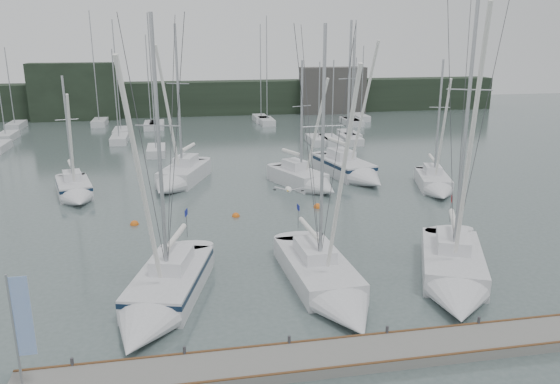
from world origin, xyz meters
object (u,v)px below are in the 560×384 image
at_px(sailboat_near_center, 331,288).
at_px(sailboat_mid_d, 353,171).
at_px(sailboat_mid_c, 308,181).
at_px(buoy_c, 134,225).
at_px(sailboat_mid_e, 436,185).
at_px(buoy_a, 236,216).
at_px(sailboat_mid_a, 75,192).
at_px(sailboat_near_right, 455,278).
at_px(sailboat_mid_b, 177,179).
at_px(buoy_b, 318,208).
at_px(dock_banner, 20,323).
at_px(sailboat_near_left, 159,299).

height_order(sailboat_near_center, sailboat_mid_d, sailboat_mid_d).
xyz_separation_m(sailboat_mid_c, buoy_c, (-13.09, -6.29, -0.59)).
bearing_deg(sailboat_mid_e, buoy_a, -153.22).
relative_size(sailboat_mid_a, buoy_c, 17.40).
distance_m(sailboat_near_right, buoy_c, 20.18).
xyz_separation_m(sailboat_mid_c, sailboat_mid_e, (9.62, -2.76, -0.08)).
xyz_separation_m(sailboat_mid_b, buoy_b, (9.77, -7.67, -0.62)).
xyz_separation_m(sailboat_mid_b, dock_banner, (-5.10, -26.49, 2.28)).
relative_size(buoy_a, buoy_b, 0.86).
relative_size(sailboat_mid_a, buoy_a, 18.40).
bearing_deg(sailboat_mid_e, buoy_c, -155.33).
bearing_deg(sailboat_mid_c, sailboat_near_center, -123.14).
relative_size(sailboat_mid_a, buoy_b, 15.89).
bearing_deg(buoy_b, sailboat_mid_a, 162.50).
bearing_deg(dock_banner, sailboat_mid_e, 38.90).
height_order(sailboat_near_left, buoy_c, sailboat_near_left).
distance_m(sailboat_near_left, buoy_b, 17.12).
bearing_deg(buoy_b, sailboat_mid_c, 84.48).
height_order(sailboat_near_center, sailboat_mid_b, sailboat_mid_b).
bearing_deg(sailboat_mid_a, sailboat_mid_e, -21.26).
bearing_deg(sailboat_mid_c, sailboat_mid_b, 142.48).
bearing_deg(sailboat_near_center, buoy_c, 125.54).
height_order(sailboat_mid_e, buoy_c, sailboat_mid_e).
bearing_deg(sailboat_mid_b, sailboat_near_center, -50.48).
bearing_deg(buoy_b, sailboat_near_right, -76.52).
bearing_deg(sailboat_near_center, dock_banner, -159.20).
xyz_separation_m(sailboat_mid_e, buoy_b, (-10.10, -2.23, -0.51)).
relative_size(sailboat_near_left, sailboat_mid_d, 0.99).
bearing_deg(buoy_c, dock_banner, -97.35).
xyz_separation_m(sailboat_mid_b, sailboat_mid_e, (19.87, -5.44, -0.11)).
relative_size(sailboat_mid_c, buoy_a, 20.24).
bearing_deg(dock_banner, sailboat_mid_c, 55.96).
distance_m(sailboat_near_left, sailboat_near_right, 14.00).
height_order(sailboat_near_left, sailboat_mid_c, sailboat_near_left).
relative_size(sailboat_mid_e, buoy_c, 19.23).
distance_m(sailboat_mid_b, sailboat_mid_e, 20.60).
bearing_deg(buoy_c, sailboat_near_center, -51.44).
relative_size(sailboat_near_left, buoy_c, 24.47).
distance_m(sailboat_near_right, sailboat_mid_b, 25.06).
xyz_separation_m(buoy_c, dock_banner, (-2.26, -17.51, 2.90)).
xyz_separation_m(sailboat_mid_a, buoy_b, (17.31, -5.46, -0.55)).
relative_size(sailboat_mid_b, sailboat_mid_d, 0.97).
height_order(sailboat_mid_d, buoy_c, sailboat_mid_d).
height_order(sailboat_mid_a, sailboat_mid_b, sailboat_mid_b).
bearing_deg(buoy_b, sailboat_mid_e, 12.44).
height_order(sailboat_mid_a, sailboat_mid_c, sailboat_mid_c).
relative_size(sailboat_mid_c, buoy_c, 19.14).
distance_m(sailboat_near_right, dock_banner, 19.01).
bearing_deg(sailboat_mid_b, dock_banner, -79.40).
bearing_deg(sailboat_near_right, buoy_c, 166.00).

